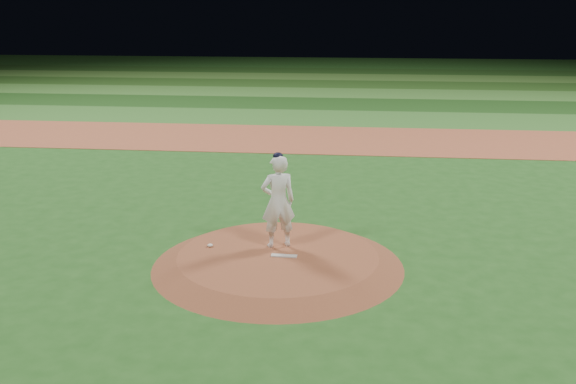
{
  "coord_description": "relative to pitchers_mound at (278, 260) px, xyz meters",
  "views": [
    {
      "loc": [
        1.67,
        -12.99,
        5.47
      ],
      "look_at": [
        0.0,
        2.0,
        1.1
      ],
      "focal_mm": 40.0,
      "sensor_mm": 36.0,
      "label": 1
    }
  ],
  "objects": [
    {
      "name": "ground",
      "position": [
        0.0,
        0.0,
        -0.12
      ],
      "size": [
        120.0,
        120.0,
        0.0
      ],
      "primitive_type": "plane",
      "color": "#21541B",
      "rests_on": "ground"
    },
    {
      "name": "infield_dirt_band",
      "position": [
        0.0,
        14.0,
        -0.12
      ],
      "size": [
        70.0,
        6.0,
        0.02
      ],
      "primitive_type": "cube",
      "color": "#9F4E31",
      "rests_on": "ground"
    },
    {
      "name": "outfield_stripe_0",
      "position": [
        0.0,
        19.5,
        -0.12
      ],
      "size": [
        70.0,
        5.0,
        0.02
      ],
      "primitive_type": "cube",
      "color": "#326B27",
      "rests_on": "ground"
    },
    {
      "name": "outfield_stripe_1",
      "position": [
        0.0,
        24.5,
        -0.12
      ],
      "size": [
        70.0,
        5.0,
        0.02
      ],
      "primitive_type": "cube",
      "color": "#1A4415",
      "rests_on": "ground"
    },
    {
      "name": "outfield_stripe_2",
      "position": [
        0.0,
        29.5,
        -0.12
      ],
      "size": [
        70.0,
        5.0,
        0.02
      ],
      "primitive_type": "cube",
      "color": "#3A752A",
      "rests_on": "ground"
    },
    {
      "name": "outfield_stripe_3",
      "position": [
        0.0,
        34.5,
        -0.12
      ],
      "size": [
        70.0,
        5.0,
        0.02
      ],
      "primitive_type": "cube",
      "color": "#234C18",
      "rests_on": "ground"
    },
    {
      "name": "outfield_stripe_4",
      "position": [
        0.0,
        39.5,
        -0.12
      ],
      "size": [
        70.0,
        5.0,
        0.02
      ],
      "primitive_type": "cube",
      "color": "#3F7229",
      "rests_on": "ground"
    },
    {
      "name": "outfield_stripe_5",
      "position": [
        0.0,
        44.5,
        -0.12
      ],
      "size": [
        70.0,
        5.0,
        0.02
      ],
      "primitive_type": "cube",
      "color": "#1E4717",
      "rests_on": "ground"
    },
    {
      "name": "pitchers_mound",
      "position": [
        0.0,
        0.0,
        0.0
      ],
      "size": [
        5.5,
        5.5,
        0.25
      ],
      "primitive_type": "cone",
      "color": "brown",
      "rests_on": "ground"
    },
    {
      "name": "pitching_rubber",
      "position": [
        0.15,
        -0.1,
        0.14
      ],
      "size": [
        0.57,
        0.16,
        0.03
      ],
      "primitive_type": "cube",
      "rotation": [
        0.0,
        0.0,
        -0.03
      ],
      "color": "beige",
      "rests_on": "pitchers_mound"
    },
    {
      "name": "rosin_bag",
      "position": [
        -1.58,
        0.3,
        0.16
      ],
      "size": [
        0.12,
        0.12,
        0.07
      ],
      "primitive_type": "ellipsoid",
      "color": "silver",
      "rests_on": "pitchers_mound"
    },
    {
      "name": "pitcher_on_mound",
      "position": [
        -0.06,
        0.52,
        1.19
      ],
      "size": [
        0.9,
        0.75,
        2.17
      ],
      "color": "white",
      "rests_on": "pitchers_mound"
    }
  ]
}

